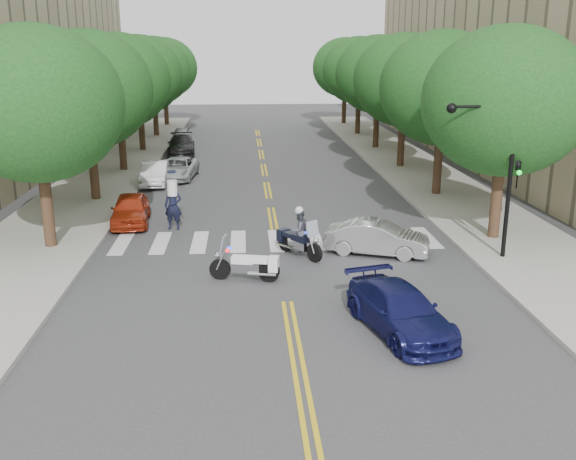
{
  "coord_description": "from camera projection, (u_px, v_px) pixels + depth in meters",
  "views": [
    {
      "loc": [
        -1.24,
        -18.35,
        7.61
      ],
      "look_at": [
        0.27,
        3.52,
        1.3
      ],
      "focal_mm": 40.0,
      "sensor_mm": 36.0,
      "label": 1
    }
  ],
  "objects": [
    {
      "name": "motorcycle_police",
      "position": [
        298.0,
        234.0,
        23.91
      ],
      "size": [
        1.59,
        2.06,
        1.92
      ],
      "rotation": [
        0.0,
        0.0,
        3.76
      ],
      "color": "black",
      "rests_on": "ground"
    },
    {
      "name": "tree_l_3",
      "position": [
        138.0,
        75.0,
        46.42
      ],
      "size": [
        6.4,
        6.4,
        8.45
      ],
      "color": "#382316",
      "rests_on": "ground"
    },
    {
      "name": "parked_car_d",
      "position": [
        181.0,
        145.0,
        46.53
      ],
      "size": [
        2.25,
        4.84,
        1.37
      ],
      "primitive_type": "imported",
      "rotation": [
        0.0,
        0.0,
        0.07
      ],
      "color": "black",
      "rests_on": "ground"
    },
    {
      "name": "motorcycle_parked",
      "position": [
        251.0,
        265.0,
        21.44
      ],
      "size": [
        2.38,
        0.88,
        1.55
      ],
      "rotation": [
        0.0,
        0.0,
        1.36
      ],
      "color": "black",
      "rests_on": "ground"
    },
    {
      "name": "tree_r_0",
      "position": [
        505.0,
        101.0,
        24.57
      ],
      "size": [
        6.4,
        6.4,
        8.45
      ],
      "color": "#382316",
      "rests_on": "ground"
    },
    {
      "name": "parked_car_c",
      "position": [
        178.0,
        169.0,
        37.96
      ],
      "size": [
        2.45,
        4.59,
        1.23
      ],
      "primitive_type": "imported",
      "rotation": [
        0.0,
        0.0,
        -0.1
      ],
      "color": "#A5A9AD",
      "rests_on": "ground"
    },
    {
      "name": "tree_r_2",
      "position": [
        404.0,
        80.0,
        39.91
      ],
      "size": [
        6.4,
        6.4,
        8.45
      ],
      "color": "#382316",
      "rests_on": "ground"
    },
    {
      "name": "ground",
      "position": [
        287.0,
        302.0,
        19.78
      ],
      "size": [
        140.0,
        140.0,
        0.0
      ],
      "primitive_type": "plane",
      "color": "#38383A",
      "rests_on": "ground"
    },
    {
      "name": "convertible",
      "position": [
        377.0,
        238.0,
        24.16
      ],
      "size": [
        4.09,
        2.6,
        1.27
      ],
      "primitive_type": "imported",
      "rotation": [
        0.0,
        0.0,
        1.22
      ],
      "color": "#B7B7B9",
      "rests_on": "ground"
    },
    {
      "name": "parked_car_a",
      "position": [
        130.0,
        209.0,
        28.28
      ],
      "size": [
        1.9,
        4.03,
        1.33
      ],
      "primitive_type": "imported",
      "rotation": [
        0.0,
        0.0,
        0.09
      ],
      "color": "#AB2C12",
      "rests_on": "ground"
    },
    {
      "name": "tree_r_3",
      "position": [
        378.0,
        75.0,
        47.58
      ],
      "size": [
        6.4,
        6.4,
        8.45
      ],
      "color": "#382316",
      "rests_on": "ground"
    },
    {
      "name": "sidewalk_right",
      "position": [
        411.0,
        167.0,
        41.47
      ],
      "size": [
        5.0,
        60.0,
        0.15
      ],
      "primitive_type": "cube",
      "color": "#9E9991",
      "rests_on": "ground"
    },
    {
      "name": "tree_r_1",
      "position": [
        443.0,
        88.0,
        32.24
      ],
      "size": [
        6.4,
        6.4,
        8.45
      ],
      "color": "#382316",
      "rests_on": "ground"
    },
    {
      "name": "sidewalk_left",
      "position": [
        113.0,
        171.0,
        40.22
      ],
      "size": [
        5.0,
        60.0,
        0.15
      ],
      "primitive_type": "cube",
      "color": "#9E9991",
      "rests_on": "ground"
    },
    {
      "name": "sedan_blue",
      "position": [
        400.0,
        310.0,
        17.58
      ],
      "size": [
        2.81,
        4.63,
        1.25
      ],
      "primitive_type": "imported",
      "rotation": [
        0.0,
        0.0,
        0.26
      ],
      "color": "#111348",
      "rests_on": "ground"
    },
    {
      "name": "tree_l_2",
      "position": [
        118.0,
        81.0,
        38.75
      ],
      "size": [
        6.4,
        6.4,
        8.45
      ],
      "color": "#382316",
      "rests_on": "ground"
    },
    {
      "name": "tree_l_5",
      "position": [
        164.0,
        68.0,
        61.76
      ],
      "size": [
        6.4,
        6.4,
        8.45
      ],
      "color": "#382316",
      "rests_on": "ground"
    },
    {
      "name": "officer_standing",
      "position": [
        173.0,
        206.0,
        27.36
      ],
      "size": [
        0.83,
        0.62,
        2.06
      ],
      "primitive_type": "imported",
      "rotation": [
        0.0,
        0.0,
        -0.18
      ],
      "color": "black",
      "rests_on": "ground"
    },
    {
      "name": "parked_car_b",
      "position": [
        155.0,
        173.0,
        36.29
      ],
      "size": [
        1.5,
        4.0,
        1.31
      ],
      "primitive_type": "imported",
      "rotation": [
        0.0,
        0.0,
        0.03
      ],
      "color": "white",
      "rests_on": "ground"
    },
    {
      "name": "tree_r_5",
      "position": [
        345.0,
        68.0,
        62.92
      ],
      "size": [
        6.4,
        6.4,
        8.45
      ],
      "color": "#382316",
      "rests_on": "ground"
    },
    {
      "name": "tree_l_0",
      "position": [
        36.0,
        104.0,
        23.41
      ],
      "size": [
        6.4,
        6.4,
        8.45
      ],
      "color": "#382316",
      "rests_on": "ground"
    },
    {
      "name": "tree_l_1",
      "position": [
        87.0,
        90.0,
        31.08
      ],
      "size": [
        6.4,
        6.4,
        8.45
      ],
      "color": "#382316",
      "rests_on": "ground"
    },
    {
      "name": "tree_r_4",
      "position": [
        359.0,
        71.0,
        55.25
      ],
      "size": [
        6.4,
        6.4,
        8.45
      ],
      "color": "#382316",
      "rests_on": "ground"
    },
    {
      "name": "tree_l_4",
      "position": [
        153.0,
        71.0,
        54.09
      ],
      "size": [
        6.4,
        6.4,
        8.45
      ],
      "color": "#382316",
      "rests_on": "ground"
    },
    {
      "name": "traffic_signal_pole",
      "position": [
        499.0,
        160.0,
        22.61
      ],
      "size": [
        2.82,
        0.42,
        6.0
      ],
      "color": "black",
      "rests_on": "ground"
    },
    {
      "name": "parked_car_e",
      "position": [
        181.0,
        135.0,
        51.78
      ],
      "size": [
        1.55,
        3.76,
        1.28
      ],
      "primitive_type": "imported",
      "rotation": [
        0.0,
        0.0,
        -0.01
      ],
      "color": "gray",
      "rests_on": "ground"
    }
  ]
}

